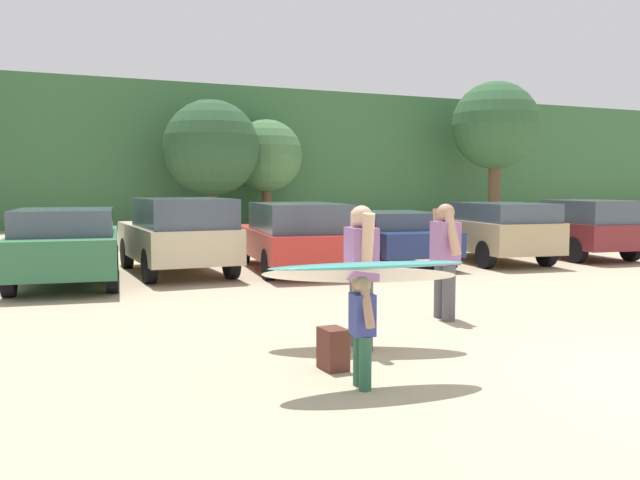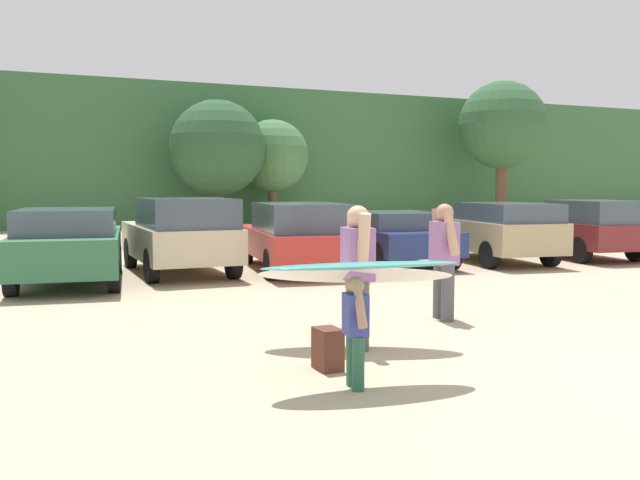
{
  "view_description": "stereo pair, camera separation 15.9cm",
  "coord_description": "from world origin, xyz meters",
  "px_view_note": "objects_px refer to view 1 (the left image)",
  "views": [
    {
      "loc": [
        -6.54,
        -4.47,
        1.99
      ],
      "look_at": [
        -1.5,
        6.07,
        1.06
      ],
      "focal_mm": 39.53,
      "sensor_mm": 36.0,
      "label": 1
    },
    {
      "loc": [
        -6.4,
        -4.54,
        1.99
      ],
      "look_at": [
        -1.5,
        6.07,
        1.06
      ],
      "focal_mm": 39.53,
      "sensor_mm": 36.0,
      "label": 2
    }
  ],
  "objects_px": {
    "person_child": "(362,325)",
    "person_companion": "(445,254)",
    "parked_car_tan": "(490,230)",
    "backpack_dropped": "(333,349)",
    "surfboard_white": "(358,275)",
    "parked_car_forest_green": "(66,244)",
    "parked_car_red": "(294,235)",
    "parked_car_navy": "(393,235)",
    "parked_car_maroon": "(575,227)",
    "person_adult": "(361,268)",
    "surfboard_teal": "(369,266)",
    "parked_car_champagne": "(178,234)"
  },
  "relations": [
    {
      "from": "parked_car_forest_green",
      "to": "parked_car_maroon",
      "type": "relative_size",
      "value": 1.0
    },
    {
      "from": "backpack_dropped",
      "to": "parked_car_red",
      "type": "bearing_deg",
      "value": 69.39
    },
    {
      "from": "parked_car_champagne",
      "to": "surfboard_teal",
      "type": "bearing_deg",
      "value": 178.67
    },
    {
      "from": "parked_car_navy",
      "to": "parked_car_maroon",
      "type": "relative_size",
      "value": 0.9
    },
    {
      "from": "parked_car_forest_green",
      "to": "parked_car_maroon",
      "type": "bearing_deg",
      "value": -82.48
    },
    {
      "from": "person_adult",
      "to": "surfboard_teal",
      "type": "height_order",
      "value": "person_adult"
    },
    {
      "from": "parked_car_champagne",
      "to": "person_child",
      "type": "xyz_separation_m",
      "value": [
        -0.55,
        -9.34,
        -0.27
      ]
    },
    {
      "from": "parked_car_red",
      "to": "parked_car_tan",
      "type": "relative_size",
      "value": 1.08
    },
    {
      "from": "parked_car_tan",
      "to": "backpack_dropped",
      "type": "relative_size",
      "value": 10.37
    },
    {
      "from": "parked_car_champagne",
      "to": "parked_car_navy",
      "type": "bearing_deg",
      "value": -93.34
    },
    {
      "from": "parked_car_red",
      "to": "backpack_dropped",
      "type": "distance_m",
      "value": 8.63
    },
    {
      "from": "parked_car_forest_green",
      "to": "person_adult",
      "type": "distance_m",
      "value": 7.71
    },
    {
      "from": "parked_car_navy",
      "to": "parked_car_tan",
      "type": "bearing_deg",
      "value": -92.26
    },
    {
      "from": "person_child",
      "to": "parked_car_forest_green",
      "type": "bearing_deg",
      "value": -67.24
    },
    {
      "from": "person_companion",
      "to": "surfboard_white",
      "type": "height_order",
      "value": "person_companion"
    },
    {
      "from": "parked_car_champagne",
      "to": "parked_car_red",
      "type": "xyz_separation_m",
      "value": [
        2.53,
        -0.55,
        -0.07
      ]
    },
    {
      "from": "person_child",
      "to": "parked_car_tan",
      "type": "bearing_deg",
      "value": -124.1
    },
    {
      "from": "parked_car_red",
      "to": "person_companion",
      "type": "bearing_deg",
      "value": -172.75
    },
    {
      "from": "parked_car_maroon",
      "to": "surfboard_white",
      "type": "height_order",
      "value": "parked_car_maroon"
    },
    {
      "from": "parked_car_tan",
      "to": "person_adult",
      "type": "bearing_deg",
      "value": 141.77
    },
    {
      "from": "parked_car_champagne",
      "to": "parked_car_red",
      "type": "bearing_deg",
      "value": -100.84
    },
    {
      "from": "parked_car_red",
      "to": "parked_car_maroon",
      "type": "xyz_separation_m",
      "value": [
        8.06,
        -0.53,
        -0.01
      ]
    },
    {
      "from": "surfboard_white",
      "to": "person_companion",
      "type": "bearing_deg",
      "value": -125.14
    },
    {
      "from": "surfboard_teal",
      "to": "parked_car_maroon",
      "type": "bearing_deg",
      "value": -135.06
    },
    {
      "from": "person_child",
      "to": "person_companion",
      "type": "xyz_separation_m",
      "value": [
        2.8,
        2.55,
        0.34
      ]
    },
    {
      "from": "person_adult",
      "to": "parked_car_red",
      "type": "bearing_deg",
      "value": -96.49
    },
    {
      "from": "person_companion",
      "to": "parked_car_red",
      "type": "bearing_deg",
      "value": -81.78
    },
    {
      "from": "parked_car_forest_green",
      "to": "backpack_dropped",
      "type": "height_order",
      "value": "parked_car_forest_green"
    },
    {
      "from": "parked_car_maroon",
      "to": "backpack_dropped",
      "type": "bearing_deg",
      "value": 132.3
    },
    {
      "from": "parked_car_red",
      "to": "parked_car_navy",
      "type": "bearing_deg",
      "value": -77.81
    },
    {
      "from": "parked_car_champagne",
      "to": "person_adult",
      "type": "relative_size",
      "value": 2.53
    },
    {
      "from": "person_child",
      "to": "person_companion",
      "type": "distance_m",
      "value": 3.8
    },
    {
      "from": "parked_car_champagne",
      "to": "person_child",
      "type": "height_order",
      "value": "parked_car_champagne"
    },
    {
      "from": "parked_car_champagne",
      "to": "backpack_dropped",
      "type": "xyz_separation_m",
      "value": [
        -0.5,
        -8.61,
        -0.67
      ]
    },
    {
      "from": "parked_car_forest_green",
      "to": "person_companion",
      "type": "xyz_separation_m",
      "value": [
        4.64,
        -6.16,
        0.16
      ]
    },
    {
      "from": "person_child",
      "to": "backpack_dropped",
      "type": "height_order",
      "value": "person_child"
    },
    {
      "from": "person_adult",
      "to": "person_companion",
      "type": "relative_size",
      "value": 1.02
    },
    {
      "from": "parked_car_red",
      "to": "parked_car_tan",
      "type": "height_order",
      "value": "parked_car_red"
    },
    {
      "from": "parked_car_champagne",
      "to": "person_adult",
      "type": "bearing_deg",
      "value": -176.65
    },
    {
      "from": "parked_car_red",
      "to": "surfboard_teal",
      "type": "relative_size",
      "value": 2.4
    },
    {
      "from": "person_child",
      "to": "backpack_dropped",
      "type": "distance_m",
      "value": 0.83
    },
    {
      "from": "parked_car_forest_green",
      "to": "parked_car_tan",
      "type": "relative_size",
      "value": 1.0
    },
    {
      "from": "parked_car_champagne",
      "to": "surfboard_white",
      "type": "height_order",
      "value": "parked_car_champagne"
    },
    {
      "from": "person_child",
      "to": "surfboard_teal",
      "type": "height_order",
      "value": "surfboard_teal"
    },
    {
      "from": "parked_car_champagne",
      "to": "parked_car_tan",
      "type": "xyz_separation_m",
      "value": [
        7.82,
        -0.95,
        -0.07
      ]
    },
    {
      "from": "parked_car_maroon",
      "to": "person_child",
      "type": "relative_size",
      "value": 4.24
    },
    {
      "from": "parked_car_forest_green",
      "to": "parked_car_red",
      "type": "xyz_separation_m",
      "value": [
        4.92,
        0.07,
        0.03
      ]
    },
    {
      "from": "parked_car_forest_green",
      "to": "parked_car_red",
      "type": "bearing_deg",
      "value": -79.62
    },
    {
      "from": "parked_car_forest_green",
      "to": "person_child",
      "type": "relative_size",
      "value": 4.24
    },
    {
      "from": "parked_car_tan",
      "to": "backpack_dropped",
      "type": "bearing_deg",
      "value": 141.99
    }
  ]
}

